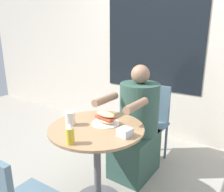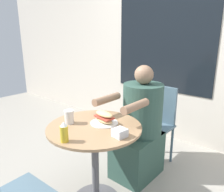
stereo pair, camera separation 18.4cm
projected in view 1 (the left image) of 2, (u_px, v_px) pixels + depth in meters
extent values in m
cube|color=beige|center=(173.00, 36.00, 2.84)|extent=(8.00, 0.08, 2.80)
cube|color=black|center=(153.00, 28.00, 2.91)|extent=(1.40, 0.01, 1.67)
cylinder|color=#997551|center=(97.00, 128.00, 1.73)|extent=(0.76, 0.76, 0.02)
cylinder|color=#515156|center=(97.00, 166.00, 1.82)|extent=(0.06, 0.06, 0.68)
cube|color=slate|center=(147.00, 125.00, 2.44)|extent=(0.39, 0.39, 0.02)
cube|color=slate|center=(155.00, 103.00, 2.52)|extent=(0.35, 0.04, 0.42)
cylinder|color=slate|center=(154.00, 154.00, 2.28)|extent=(0.03, 0.03, 0.43)
cylinder|color=slate|center=(127.00, 145.00, 2.46)|extent=(0.03, 0.03, 0.43)
cylinder|color=slate|center=(166.00, 142.00, 2.54)|extent=(0.03, 0.03, 0.43)
cylinder|color=slate|center=(141.00, 135.00, 2.72)|extent=(0.03, 0.03, 0.43)
cube|color=#2D4C42|center=(134.00, 154.00, 2.26)|extent=(0.38, 0.50, 0.45)
cylinder|color=#2D4C42|center=(139.00, 108.00, 2.19)|extent=(0.39, 0.39, 0.51)
sphere|color=#8E6B51|center=(140.00, 74.00, 2.10)|extent=(0.18, 0.18, 0.18)
cylinder|color=#8E6B51|center=(136.00, 106.00, 1.79)|extent=(0.07, 0.32, 0.07)
cylinder|color=#8E6B51|center=(106.00, 99.00, 1.96)|extent=(0.07, 0.32, 0.07)
cylinder|color=white|center=(106.00, 123.00, 1.78)|extent=(0.23, 0.23, 0.01)
ellipsoid|color=#DBB77A|center=(106.00, 120.00, 1.77)|extent=(0.19, 0.10, 0.04)
cube|color=#B74233|center=(106.00, 117.00, 1.77)|extent=(0.17, 0.11, 0.01)
ellipsoid|color=#DBB77A|center=(106.00, 114.00, 1.76)|extent=(0.19, 0.10, 0.04)
cylinder|color=silver|center=(70.00, 119.00, 1.74)|extent=(0.07, 0.07, 0.10)
cylinder|color=white|center=(70.00, 112.00, 1.72)|extent=(0.08, 0.08, 0.01)
cube|color=silver|center=(125.00, 132.00, 1.55)|extent=(0.10, 0.10, 0.06)
cylinder|color=gold|center=(70.00, 136.00, 1.44)|extent=(0.06, 0.06, 0.11)
cone|color=white|center=(70.00, 126.00, 1.42)|extent=(0.05, 0.05, 0.03)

